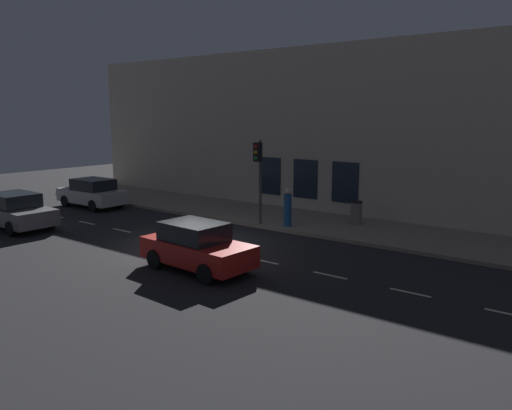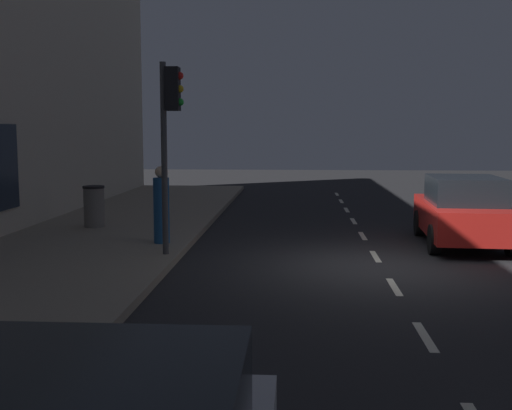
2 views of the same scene
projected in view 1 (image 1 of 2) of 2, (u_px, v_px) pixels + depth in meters
The scene contains 10 objects.
ground_plane at pixel (190, 245), 19.63m from camera, with size 60.00×60.00×0.00m, color #232326.
sidewalk at pixel (281, 218), 24.51m from camera, with size 4.50×32.00×0.15m.
building_facade at pixel (310, 131), 25.77m from camera, with size 0.65×32.00×8.42m.
lane_centre_line at pixel (209, 249), 19.03m from camera, with size 0.12×27.20×0.01m.
traffic_light at pixel (259, 165), 22.21m from camera, with size 0.46×0.32×3.78m.
parked_car_0 at pixel (92, 193), 27.60m from camera, with size 1.90×4.15×1.58m.
parked_car_1 at pixel (16, 211), 22.45m from camera, with size 2.07×4.25×1.58m.
parked_car_2 at pixel (197, 247), 16.37m from camera, with size 1.98×4.00×1.58m.
pedestrian_0 at pixel (288, 209), 22.17m from camera, with size 0.46×0.46×1.69m.
trash_bin at pixel (356, 213), 22.63m from camera, with size 0.55×0.55×1.05m.
Camera 1 is at (-13.59, -13.59, 5.01)m, focal length 35.26 mm.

